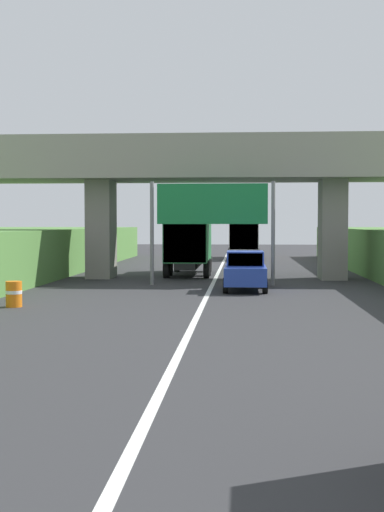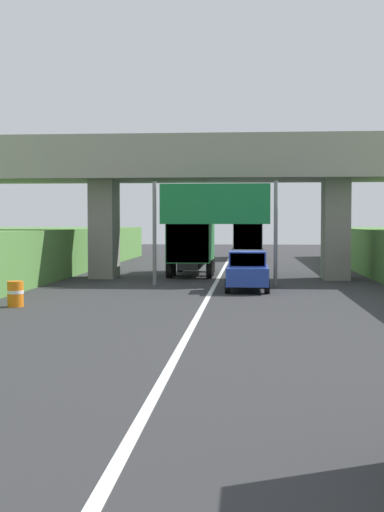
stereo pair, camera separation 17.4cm
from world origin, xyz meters
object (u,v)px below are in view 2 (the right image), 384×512
(overhead_highway_sign, at_px, (215,210))
(construction_barrel_4, at_px, (15,294))
(car_blue, at_px, (247,271))
(truck_green, at_px, (193,241))
(truck_orange, at_px, (248,235))

(overhead_highway_sign, relative_size, construction_barrel_4, 6.53)
(car_blue, distance_m, construction_barrel_4, 10.44)
(overhead_highway_sign, distance_m, truck_green, 6.93)
(truck_green, relative_size, construction_barrel_4, 8.11)
(truck_green, distance_m, car_blue, 9.74)
(truck_orange, height_order, construction_barrel_4, truck_orange)
(overhead_highway_sign, relative_size, truck_orange, 0.81)
(construction_barrel_4, bearing_deg, car_blue, 39.24)
(truck_orange, xyz_separation_m, truck_green, (-3.09, -18.62, 0.00))
(overhead_highway_sign, height_order, truck_green, overhead_highway_sign)
(car_blue, xyz_separation_m, construction_barrel_4, (-8.08, -6.60, -0.40))
(overhead_highway_sign, xyz_separation_m, car_blue, (1.54, -2.61, -2.70))
(overhead_highway_sign, xyz_separation_m, construction_barrel_4, (-6.54, -9.21, -3.10))
(overhead_highway_sign, xyz_separation_m, truck_green, (-1.55, 6.56, -1.62))
(overhead_highway_sign, height_order, car_blue, overhead_highway_sign)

